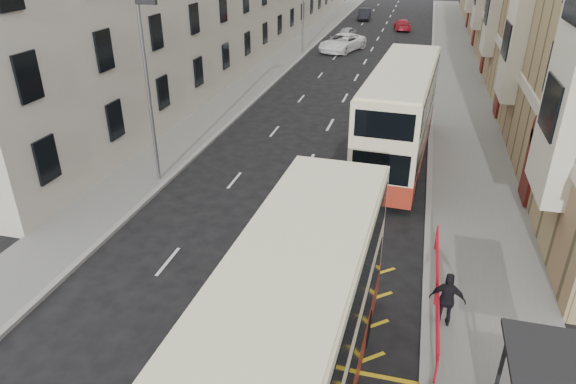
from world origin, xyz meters
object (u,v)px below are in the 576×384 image
(car_silver, at_px, (346,34))
(car_red, at_px, (402,25))
(pedestrian_far, at_px, (447,300))
(street_lamp_near, at_px, (149,85))
(street_lamp_far, at_px, (303,4))
(double_decker_rear, at_px, (400,114))
(car_dark, at_px, (364,14))
(double_decker_front, at_px, (283,367))
(white_van, at_px, (342,43))

(car_silver, height_order, car_red, car_red)
(pedestrian_far, xyz_separation_m, car_red, (-4.26, 53.53, -0.39))
(street_lamp_near, height_order, street_lamp_far, same)
(double_decker_rear, height_order, car_dark, double_decker_rear)
(street_lamp_far, height_order, double_decker_front, street_lamp_far)
(street_lamp_far, height_order, car_red, street_lamp_far)
(street_lamp_far, relative_size, car_dark, 1.79)
(double_decker_rear, xyz_separation_m, car_dark, (-7.48, 48.25, -1.72))
(street_lamp_near, xyz_separation_m, car_silver, (2.91, 38.57, -4.00))
(street_lamp_far, relative_size, double_decker_front, 0.67)
(street_lamp_near, relative_size, car_dark, 1.79)
(car_silver, bearing_deg, pedestrian_far, -66.05)
(street_lamp_near, bearing_deg, double_decker_rear, 27.20)
(double_decker_front, bearing_deg, double_decker_rear, 87.64)
(car_silver, bearing_deg, white_van, -72.71)
(street_lamp_near, bearing_deg, white_van, 83.70)
(street_lamp_far, height_order, car_dark, street_lamp_far)
(double_decker_rear, relative_size, pedestrian_far, 6.93)
(double_decker_rear, bearing_deg, car_red, 96.35)
(street_lamp_near, xyz_separation_m, white_van, (3.54, 32.12, -3.80))
(street_lamp_far, bearing_deg, car_red, 62.38)
(car_silver, bearing_deg, street_lamp_near, -82.66)
(double_decker_rear, height_order, car_silver, double_decker_rear)
(car_silver, relative_size, car_red, 0.84)
(street_lamp_far, relative_size, pedestrian_far, 4.53)
(street_lamp_far, bearing_deg, white_van, 30.86)
(double_decker_front, distance_m, white_van, 44.62)
(street_lamp_far, relative_size, double_decker_rear, 0.65)
(car_silver, height_order, car_dark, car_dark)
(pedestrian_far, bearing_deg, street_lamp_far, -67.05)
(street_lamp_far, xyz_separation_m, double_decker_front, (9.27, -42.11, -2.21))
(white_van, xyz_separation_m, car_red, (5.05, 14.31, -0.19))
(white_van, bearing_deg, double_decker_rear, -56.00)
(white_van, xyz_separation_m, car_dark, (-0.42, 21.59, -0.10))
(street_lamp_near, relative_size, double_decker_front, 0.67)
(street_lamp_far, bearing_deg, street_lamp_near, -90.00)
(street_lamp_near, distance_m, car_red, 47.39)
(car_silver, distance_m, car_red, 9.70)
(car_red, bearing_deg, car_dark, -61.85)
(white_van, bearing_deg, street_lamp_far, -129.99)
(white_van, relative_size, car_red, 1.35)
(double_decker_front, relative_size, car_dark, 2.69)
(pedestrian_far, bearing_deg, car_dark, -77.08)
(street_lamp_far, relative_size, car_silver, 2.15)
(car_silver, bearing_deg, street_lamp_far, -97.07)
(street_lamp_far, xyz_separation_m, car_dark, (3.13, 23.71, -3.90))
(street_lamp_near, bearing_deg, car_red, 79.51)
(double_decker_front, distance_m, car_silver, 51.11)
(street_lamp_near, relative_size, car_silver, 2.15)
(car_silver, distance_m, car_dark, 15.13)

